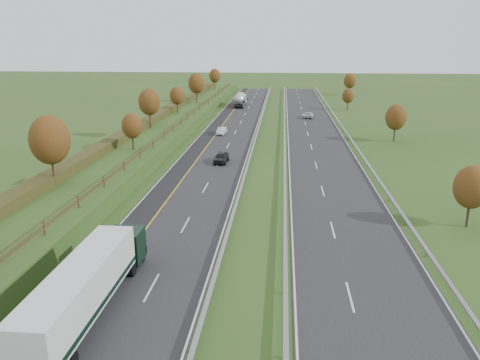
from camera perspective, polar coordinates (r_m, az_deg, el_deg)
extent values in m
plane|color=#2D4D1B|center=(75.16, 3.33, 3.46)|extent=(400.00, 400.00, 0.00)
cube|color=#242427|center=(80.66, -2.25, 4.39)|extent=(10.50, 200.00, 0.04)
cube|color=#242427|center=(80.25, 9.54, 4.11)|extent=(10.50, 200.00, 0.04)
cube|color=black|center=(81.22, -4.88, 4.43)|extent=(3.00, 200.00, 0.04)
cube|color=silver|center=(81.45, -5.79, 4.46)|extent=(0.15, 200.00, 0.01)
cube|color=gold|center=(80.97, -3.84, 4.43)|extent=(0.15, 200.00, 0.01)
cube|color=silver|center=(80.17, 1.34, 4.34)|extent=(0.15, 200.00, 0.01)
cube|color=silver|center=(80.01, 5.93, 4.23)|extent=(0.15, 200.00, 0.01)
cube|color=silver|center=(80.79, 13.12, 4.01)|extent=(0.15, 200.00, 0.01)
cube|color=silver|center=(34.91, -10.73, -12.73)|extent=(0.15, 4.00, 0.01)
cube|color=silver|center=(34.09, 13.27, -13.66)|extent=(0.15, 4.00, 0.01)
cube|color=silver|center=(45.42, -6.67, -5.43)|extent=(0.15, 4.00, 0.01)
cube|color=silver|center=(44.80, 11.24, -5.97)|extent=(0.15, 4.00, 0.01)
cube|color=silver|center=(56.53, -4.23, -0.92)|extent=(0.15, 4.00, 0.01)
cube|color=silver|center=(56.03, 10.04, -1.29)|extent=(0.15, 4.00, 0.01)
cube|color=silver|center=(67.95, -2.61, 2.10)|extent=(0.15, 4.00, 0.01)
cube|color=silver|center=(67.53, 9.25, 1.81)|extent=(0.15, 4.00, 0.01)
cube|color=silver|center=(79.53, -1.45, 4.24)|extent=(0.15, 4.00, 0.01)
cube|color=silver|center=(79.18, 8.69, 4.00)|extent=(0.15, 4.00, 0.01)
cube|color=silver|center=(91.23, -0.58, 5.84)|extent=(0.15, 4.00, 0.01)
cube|color=silver|center=(90.92, 8.27, 5.63)|extent=(0.15, 4.00, 0.01)
cube|color=silver|center=(102.99, 0.09, 7.07)|extent=(0.15, 4.00, 0.01)
cube|color=silver|center=(102.72, 7.95, 6.88)|extent=(0.15, 4.00, 0.01)
cube|color=silver|center=(114.80, 0.63, 8.04)|extent=(0.15, 4.00, 0.01)
cube|color=silver|center=(114.56, 7.69, 7.88)|extent=(0.15, 4.00, 0.01)
cube|color=silver|center=(126.65, 1.07, 8.84)|extent=(0.15, 4.00, 0.01)
cube|color=silver|center=(126.43, 7.48, 8.69)|extent=(0.15, 4.00, 0.01)
cube|color=silver|center=(138.53, 1.43, 9.50)|extent=(0.15, 4.00, 0.01)
cube|color=silver|center=(138.32, 7.30, 9.36)|extent=(0.15, 4.00, 0.01)
cube|color=silver|center=(150.42, 1.74, 10.05)|extent=(0.15, 4.00, 0.01)
cube|color=silver|center=(150.23, 7.16, 9.92)|extent=(0.15, 4.00, 0.01)
cube|color=silver|center=(162.33, 2.00, 10.52)|extent=(0.15, 4.00, 0.01)
cube|color=silver|center=(162.16, 7.03, 10.40)|extent=(0.15, 4.00, 0.01)
cube|color=silver|center=(174.25, 2.23, 10.93)|extent=(0.15, 4.00, 0.01)
cube|color=silver|center=(174.09, 6.92, 10.82)|extent=(0.15, 4.00, 0.01)
cube|color=#2D4D1B|center=(83.13, -11.22, 5.14)|extent=(12.00, 200.00, 2.00)
cube|color=#343817|center=(83.43, -12.60, 6.18)|extent=(2.20, 180.00, 1.10)
cube|color=#422B19|center=(81.69, -8.23, 6.19)|extent=(0.08, 184.00, 0.10)
cube|color=#422B19|center=(81.62, -8.24, 6.47)|extent=(0.08, 184.00, 0.10)
cube|color=#422B19|center=(40.74, -22.76, -5.44)|extent=(0.12, 0.12, 1.20)
cube|color=#422B19|center=(46.19, -19.10, -2.51)|extent=(0.12, 0.12, 1.20)
cube|color=#422B19|center=(51.88, -16.25, -0.21)|extent=(0.12, 0.12, 1.20)
cube|color=#422B19|center=(57.74, -13.96, 1.64)|extent=(0.12, 0.12, 1.20)
cube|color=#422B19|center=(63.73, -12.10, 3.14)|extent=(0.12, 0.12, 1.20)
cube|color=#422B19|center=(69.81, -10.56, 4.38)|extent=(0.12, 0.12, 1.20)
cube|color=#422B19|center=(75.96, -9.26, 5.41)|extent=(0.12, 0.12, 1.20)
cube|color=#422B19|center=(82.16, -8.15, 6.29)|extent=(0.12, 0.12, 1.20)
cube|color=#422B19|center=(88.41, -7.20, 7.04)|extent=(0.12, 0.12, 1.20)
cube|color=#422B19|center=(94.69, -6.37, 7.70)|extent=(0.12, 0.12, 1.20)
cube|color=#422B19|center=(101.00, -5.64, 8.27)|extent=(0.12, 0.12, 1.20)
cube|color=#422B19|center=(107.33, -4.99, 8.77)|extent=(0.12, 0.12, 1.20)
cube|color=#422B19|center=(113.68, -4.42, 9.21)|extent=(0.12, 0.12, 1.20)
cube|color=#422B19|center=(120.04, -3.91, 9.61)|extent=(0.12, 0.12, 1.20)
cube|color=#422B19|center=(126.42, -3.44, 9.96)|extent=(0.12, 0.12, 1.20)
cube|color=#422B19|center=(132.81, -3.02, 10.28)|extent=(0.12, 0.12, 1.20)
cube|color=#422B19|center=(139.22, -2.64, 10.57)|extent=(0.12, 0.12, 1.20)
cube|color=#422B19|center=(145.63, -2.29, 10.84)|extent=(0.12, 0.12, 1.20)
cube|color=#422B19|center=(152.04, -1.97, 11.08)|extent=(0.12, 0.12, 1.20)
cube|color=#422B19|center=(158.47, -1.67, 11.30)|extent=(0.12, 0.12, 1.20)
cube|color=#422B19|center=(164.90, -1.40, 11.51)|extent=(0.12, 0.12, 1.20)
cube|color=#422B19|center=(171.33, -1.15, 11.70)|extent=(0.12, 0.12, 1.20)
cube|color=gray|center=(80.01, 1.81, 4.73)|extent=(0.32, 200.00, 0.18)
cube|color=gray|center=(28.12, -5.51, -19.88)|extent=(0.10, 0.14, 0.56)
cube|color=gray|center=(33.92, -3.31, -12.92)|extent=(0.10, 0.14, 0.56)
cube|color=gray|center=(40.10, -1.84, -8.03)|extent=(0.10, 0.14, 0.56)
cube|color=gray|center=(46.52, -0.79, -4.47)|extent=(0.10, 0.14, 0.56)
cube|color=gray|center=(53.08, -0.01, -1.78)|extent=(0.10, 0.14, 0.56)
cube|color=gray|center=(59.75, 0.59, 0.32)|extent=(0.10, 0.14, 0.56)
cube|color=gray|center=(66.48, 1.08, 2.00)|extent=(0.10, 0.14, 0.56)
cube|color=gray|center=(73.26, 1.48, 3.36)|extent=(0.10, 0.14, 0.56)
cube|color=gray|center=(80.08, 1.81, 4.49)|extent=(0.10, 0.14, 0.56)
cube|color=gray|center=(86.93, 2.08, 5.45)|extent=(0.10, 0.14, 0.56)
cube|color=gray|center=(93.80, 2.32, 6.26)|extent=(0.10, 0.14, 0.56)
cube|color=gray|center=(100.69, 2.53, 6.97)|extent=(0.10, 0.14, 0.56)
cube|color=gray|center=(107.59, 2.71, 7.58)|extent=(0.10, 0.14, 0.56)
cube|color=gray|center=(114.51, 2.87, 8.12)|extent=(0.10, 0.14, 0.56)
cube|color=gray|center=(121.43, 3.01, 8.60)|extent=(0.10, 0.14, 0.56)
cube|color=gray|center=(128.37, 3.14, 9.02)|extent=(0.10, 0.14, 0.56)
cube|color=gray|center=(135.30, 3.25, 9.41)|extent=(0.10, 0.14, 0.56)
cube|color=gray|center=(142.25, 3.35, 9.75)|extent=(0.10, 0.14, 0.56)
cube|color=gray|center=(149.20, 3.45, 10.06)|extent=(0.10, 0.14, 0.56)
cube|color=gray|center=(156.16, 3.53, 10.35)|extent=(0.10, 0.14, 0.56)
cube|color=gray|center=(163.12, 3.61, 10.61)|extent=(0.10, 0.14, 0.56)
cube|color=gray|center=(170.08, 3.68, 10.85)|extent=(0.10, 0.14, 0.56)
cube|color=gray|center=(177.04, 3.75, 11.07)|extent=(0.10, 0.14, 0.56)
cube|color=gray|center=(79.88, 5.47, 4.65)|extent=(0.32, 200.00, 0.18)
cube|color=gray|center=(27.75, 5.61, -20.45)|extent=(0.10, 0.14, 0.56)
cube|color=gray|center=(33.62, 5.56, -13.27)|extent=(0.10, 0.14, 0.56)
cube|color=gray|center=(39.85, 5.54, -8.28)|extent=(0.10, 0.14, 0.56)
cube|color=gray|center=(46.30, 5.52, -4.65)|extent=(0.10, 0.14, 0.56)
cube|color=gray|center=(52.89, 5.50, -1.92)|extent=(0.10, 0.14, 0.56)
cube|color=gray|center=(59.57, 5.49, 0.20)|extent=(0.10, 0.14, 0.56)
cube|color=gray|center=(66.32, 5.48, 1.89)|extent=(0.10, 0.14, 0.56)
cube|color=gray|center=(73.12, 5.47, 3.26)|extent=(0.10, 0.14, 0.56)
cube|color=gray|center=(79.95, 5.47, 4.41)|extent=(0.10, 0.14, 0.56)
cube|color=gray|center=(86.81, 5.46, 5.37)|extent=(0.10, 0.14, 0.56)
cube|color=gray|center=(93.69, 5.46, 6.19)|extent=(0.10, 0.14, 0.56)
cube|color=gray|center=(100.59, 5.45, 6.90)|extent=(0.10, 0.14, 0.56)
cube|color=gray|center=(107.50, 5.45, 7.52)|extent=(0.10, 0.14, 0.56)
cube|color=gray|center=(114.42, 5.45, 8.06)|extent=(0.10, 0.14, 0.56)
cube|color=gray|center=(121.35, 5.44, 8.54)|extent=(0.10, 0.14, 0.56)
cube|color=gray|center=(128.29, 5.44, 8.97)|extent=(0.10, 0.14, 0.56)
cube|color=gray|center=(135.23, 5.44, 9.35)|extent=(0.10, 0.14, 0.56)
cube|color=gray|center=(142.18, 5.44, 9.70)|extent=(0.10, 0.14, 0.56)
cube|color=gray|center=(149.13, 5.44, 10.02)|extent=(0.10, 0.14, 0.56)
cube|color=gray|center=(156.09, 5.43, 10.30)|extent=(0.10, 0.14, 0.56)
cube|color=gray|center=(163.05, 5.43, 10.57)|extent=(0.10, 0.14, 0.56)
cube|color=gray|center=(170.02, 5.43, 10.81)|extent=(0.10, 0.14, 0.56)
cube|color=gray|center=(176.99, 5.43, 11.03)|extent=(0.10, 0.14, 0.56)
cube|color=gray|center=(80.78, 13.68, 4.38)|extent=(0.32, 200.00, 0.18)
cube|color=gray|center=(41.62, 21.74, -8.33)|extent=(0.10, 0.14, 0.56)
cube|color=gray|center=(54.24, 17.75, -2.19)|extent=(0.10, 0.14, 0.56)
cube|color=gray|center=(67.41, 15.30, 1.61)|extent=(0.10, 0.14, 0.56)
cube|color=gray|center=(80.85, 13.66, 4.15)|extent=(0.10, 0.14, 0.56)
cube|color=gray|center=(94.46, 12.49, 5.96)|extent=(0.10, 0.14, 0.56)
cube|color=gray|center=(108.17, 11.60, 7.31)|extent=(0.10, 0.14, 0.56)
cube|color=gray|center=(121.94, 10.91, 8.36)|extent=(0.10, 0.14, 0.56)
cube|color=gray|center=(135.76, 10.36, 9.19)|extent=(0.10, 0.14, 0.56)
cube|color=gray|center=(149.62, 9.91, 9.87)|extent=(0.10, 0.14, 0.56)
cube|color=gray|center=(163.50, 9.53, 10.43)|extent=(0.10, 0.14, 0.56)
cube|color=gray|center=(177.39, 9.21, 10.91)|extent=(0.10, 0.14, 0.56)
cylinder|color=#2D2116|center=(53.86, -21.79, 0.94)|extent=(0.24, 0.24, 3.15)
ellipsoid|color=#4B2A10|center=(53.11, -22.19, 4.55)|extent=(4.20, 4.20, 5.25)
cylinder|color=#2D2116|center=(69.03, -12.91, 4.51)|extent=(0.24, 0.24, 2.16)
ellipsoid|color=#4B2A10|center=(68.59, -13.04, 6.45)|extent=(2.88, 2.88, 3.60)
cylinder|color=#2D2116|center=(86.62, -10.90, 7.25)|extent=(0.24, 0.24, 2.88)
ellipsoid|color=#4B2A10|center=(86.18, -11.01, 9.32)|extent=(3.84, 3.84, 4.80)
cylinder|color=#2D2116|center=(103.67, -7.64, 8.73)|extent=(0.24, 0.24, 2.34)
ellipsoid|color=#4B2A10|center=(103.36, -7.70, 10.14)|extent=(3.12, 3.12, 3.90)
cylinder|color=#2D2116|center=(120.93, -5.30, 10.07)|extent=(0.24, 0.24, 3.06)
ellipsoid|color=#4B2A10|center=(120.60, -5.35, 11.66)|extent=(4.08, 4.08, 5.10)
cylinder|color=#2D2116|center=(139.03, -4.98, 10.74)|extent=(0.24, 0.24, 2.25)
ellipsoid|color=#4B2A10|center=(138.81, -5.01, 11.76)|extent=(3.00, 3.00, 3.75)
cylinder|color=#2D2116|center=(156.39, -3.09, 11.50)|extent=(0.24, 0.24, 2.70)
ellipsoid|color=#4B2A10|center=(156.16, -3.10, 12.58)|extent=(3.60, 3.60, 4.50)
cylinder|color=#2D2116|center=(49.26, 26.02, -3.82)|extent=(0.24, 0.24, 2.48)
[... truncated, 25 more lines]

